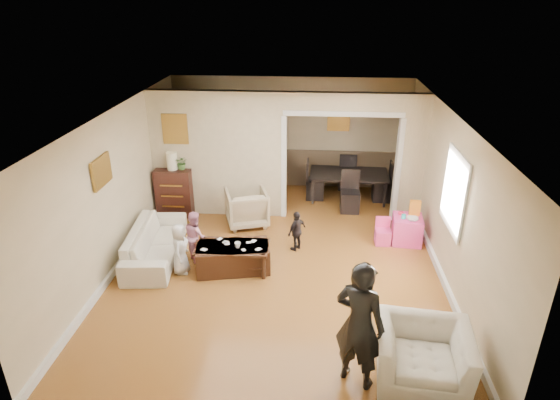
# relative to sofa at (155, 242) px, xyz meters

# --- Properties ---
(floor) EXTENTS (7.00, 7.00, 0.00)m
(floor) POSITION_rel_sofa_xyz_m (2.19, 0.11, -0.29)
(floor) COLOR #A7702B
(floor) RESTS_ON ground
(partition_left) EXTENTS (2.75, 0.18, 2.60)m
(partition_left) POSITION_rel_sofa_xyz_m (0.81, 1.91, 1.01)
(partition_left) COLOR beige
(partition_left) RESTS_ON ground
(partition_right) EXTENTS (0.55, 0.18, 2.60)m
(partition_right) POSITION_rel_sofa_xyz_m (4.66, 1.91, 1.01)
(partition_right) COLOR beige
(partition_right) RESTS_ON ground
(partition_header) EXTENTS (2.22, 0.18, 0.35)m
(partition_header) POSITION_rel_sofa_xyz_m (3.29, 1.91, 2.13)
(partition_header) COLOR beige
(partition_header) RESTS_ON partition_right
(window_pane) EXTENTS (0.03, 0.95, 1.10)m
(window_pane) POSITION_rel_sofa_xyz_m (4.92, -0.29, 1.26)
(window_pane) COLOR white
(window_pane) RESTS_ON ground
(framed_art_partition) EXTENTS (0.45, 0.03, 0.55)m
(framed_art_partition) POSITION_rel_sofa_xyz_m (-0.01, 1.81, 1.56)
(framed_art_partition) COLOR brown
(framed_art_partition) RESTS_ON partition_left
(framed_art_sofa_wall) EXTENTS (0.03, 0.55, 0.40)m
(framed_art_sofa_wall) POSITION_rel_sofa_xyz_m (-0.52, -0.49, 1.51)
(framed_art_sofa_wall) COLOR brown
(framed_art_alcove) EXTENTS (0.45, 0.03, 0.55)m
(framed_art_alcove) POSITION_rel_sofa_xyz_m (3.29, 3.55, 1.41)
(framed_art_alcove) COLOR brown
(sofa) EXTENTS (0.97, 2.07, 0.58)m
(sofa) POSITION_rel_sofa_xyz_m (0.00, 0.00, 0.00)
(sofa) COLOR silver
(sofa) RESTS_ON ground
(armchair_back) EXTENTS (1.00, 1.01, 0.74)m
(armchair_back) POSITION_rel_sofa_xyz_m (1.43, 1.41, 0.08)
(armchair_back) COLOR tan
(armchair_back) RESTS_ON ground
(armchair_front) EXTENTS (1.19, 1.07, 0.71)m
(armchair_front) POSITION_rel_sofa_xyz_m (4.12, -2.58, 0.06)
(armchair_front) COLOR silver
(armchair_front) RESTS_ON ground
(dresser) EXTENTS (0.74, 0.42, 1.02)m
(dresser) POSITION_rel_sofa_xyz_m (-0.12, 1.76, 0.22)
(dresser) COLOR #33120F
(dresser) RESTS_ON ground
(table_lamp) EXTENTS (0.22, 0.22, 0.36)m
(table_lamp) POSITION_rel_sofa_xyz_m (-0.12, 1.76, 0.91)
(table_lamp) COLOR #FFF7CF
(table_lamp) RESTS_ON dresser
(potted_plant) EXTENTS (0.26, 0.23, 0.29)m
(potted_plant) POSITION_rel_sofa_xyz_m (0.08, 1.76, 0.87)
(potted_plant) COLOR #487233
(potted_plant) RESTS_ON dresser
(coffee_table) EXTENTS (1.31, 0.84, 0.46)m
(coffee_table) POSITION_rel_sofa_xyz_m (1.43, -0.29, -0.06)
(coffee_table) COLOR #351D10
(coffee_table) RESTS_ON ground
(coffee_cup) EXTENTS (0.12, 0.12, 0.10)m
(coffee_cup) POSITION_rel_sofa_xyz_m (1.53, -0.34, 0.21)
(coffee_cup) COLOR white
(coffee_cup) RESTS_ON coffee_table
(play_table) EXTENTS (0.58, 0.58, 0.51)m
(play_table) POSITION_rel_sofa_xyz_m (4.53, 0.90, -0.04)
(play_table) COLOR #FD42A0
(play_table) RESTS_ON ground
(cereal_box) EXTENTS (0.21, 0.09, 0.30)m
(cereal_box) POSITION_rel_sofa_xyz_m (4.65, 1.00, 0.37)
(cereal_box) COLOR yellow
(cereal_box) RESTS_ON play_table
(cyan_cup) EXTENTS (0.08, 0.08, 0.08)m
(cyan_cup) POSITION_rel_sofa_xyz_m (4.43, 0.85, 0.26)
(cyan_cup) COLOR #23B3AD
(cyan_cup) RESTS_ON play_table
(toy_block) EXTENTS (0.09, 0.08, 0.05)m
(toy_block) POSITION_rel_sofa_xyz_m (4.41, 1.02, 0.24)
(toy_block) COLOR red
(toy_block) RESTS_ON play_table
(play_bowl) EXTENTS (0.23, 0.23, 0.05)m
(play_bowl) POSITION_rel_sofa_xyz_m (4.58, 0.78, 0.25)
(play_bowl) COLOR silver
(play_bowl) RESTS_ON play_table
(dining_table) EXTENTS (1.77, 1.03, 0.61)m
(dining_table) POSITION_rel_sofa_xyz_m (3.55, 2.84, 0.01)
(dining_table) COLOR black
(dining_table) RESTS_ON ground
(adult_person) EXTENTS (0.73, 0.64, 1.67)m
(adult_person) POSITION_rel_sofa_xyz_m (3.33, -2.65, 0.54)
(adult_person) COLOR black
(adult_person) RESTS_ON ground
(child_kneel_a) EXTENTS (0.30, 0.44, 0.89)m
(child_kneel_a) POSITION_rel_sofa_xyz_m (0.58, -0.44, 0.15)
(child_kneel_a) COLOR beige
(child_kneel_a) RESTS_ON ground
(child_kneel_b) EXTENTS (0.53, 0.56, 0.91)m
(child_kneel_b) POSITION_rel_sofa_xyz_m (0.73, 0.01, 0.16)
(child_kneel_b) COLOR pink
(child_kneel_b) RESTS_ON ground
(child_toddler) EXTENTS (0.42, 0.47, 0.77)m
(child_toddler) POSITION_rel_sofa_xyz_m (2.48, 0.46, 0.09)
(child_toddler) COLOR black
(child_toddler) RESTS_ON ground
(craft_papers) EXTENTS (1.01, 0.49, 0.00)m
(craft_papers) POSITION_rel_sofa_xyz_m (1.46, -0.25, 0.16)
(craft_papers) COLOR white
(craft_papers) RESTS_ON coffee_table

